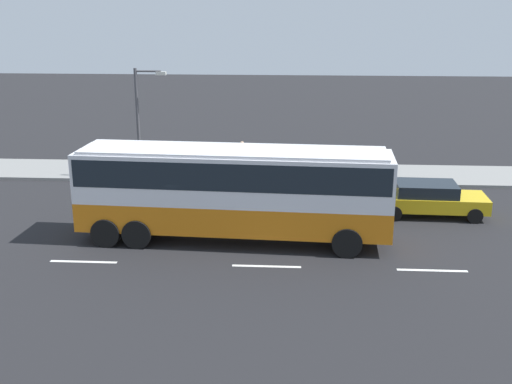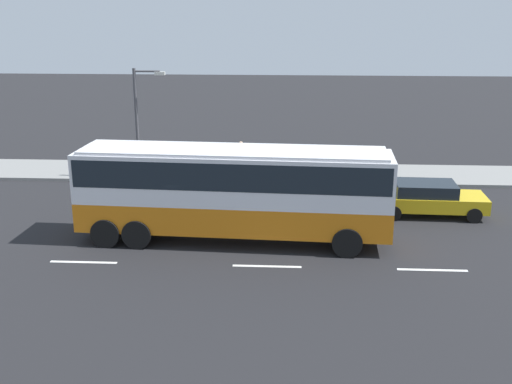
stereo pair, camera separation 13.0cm
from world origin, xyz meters
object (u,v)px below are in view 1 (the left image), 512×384
Objects in this scene: pedestrian_near_curb at (183,159)px; coach_bus at (233,185)px; pedestrian_at_crossing at (242,154)px; street_lamp at (141,115)px; car_yellow_taxi at (430,198)px.

coach_bus is at bearing -143.58° from pedestrian_near_curb.
pedestrian_at_crossing is 5.75m from street_lamp.
street_lamp reaches higher than pedestrian_at_crossing.
pedestrian_at_crossing is at bearing 19.00° from street_lamp.
street_lamp reaches higher than car_yellow_taxi.
car_yellow_taxi is 0.83× the size of street_lamp.
coach_bus reaches higher than car_yellow_taxi.
coach_bus is at bearing -154.46° from car_yellow_taxi.
coach_bus is 10.12m from street_lamp.
pedestrian_at_crossing is (2.88, 1.73, -0.07)m from pedestrian_near_curb.
pedestrian_at_crossing is (-8.64, 6.57, 0.29)m from car_yellow_taxi.
pedestrian_near_curb is at bearing 159.10° from car_yellow_taxi.
car_yellow_taxi is 10.86m from pedestrian_at_crossing.
car_yellow_taxi is 12.51m from pedestrian_near_curb.
car_yellow_taxi is at bearing -98.44° from pedestrian_near_curb.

